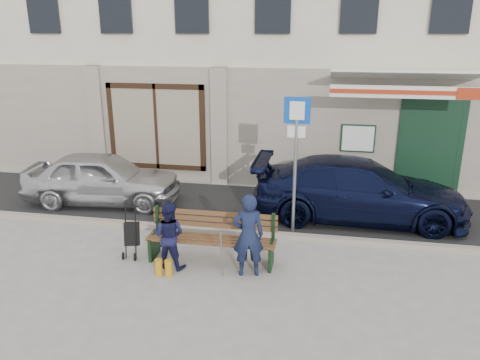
% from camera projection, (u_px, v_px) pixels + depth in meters
% --- Properties ---
extents(ground, '(80.00, 80.00, 0.00)m').
position_uv_depth(ground, '(236.00, 270.00, 8.45)').
color(ground, '#9E9991').
rests_on(ground, ground).
extents(asphalt_lane, '(60.00, 3.20, 0.01)m').
position_uv_depth(asphalt_lane, '(260.00, 209.00, 11.35)').
color(asphalt_lane, '#282828').
rests_on(asphalt_lane, ground).
extents(curb, '(60.00, 0.18, 0.12)m').
position_uv_depth(curb, '(250.00, 234.00, 9.84)').
color(curb, '#9E9384').
rests_on(curb, ground).
extents(building, '(20.00, 8.27, 10.00)m').
position_uv_depth(building, '(286.00, 2.00, 14.83)').
color(building, beige).
rests_on(building, ground).
extents(car_silver, '(3.92, 1.88, 1.29)m').
position_uv_depth(car_silver, '(103.00, 178.00, 11.57)').
color(car_silver, silver).
rests_on(car_silver, ground).
extents(car_navy, '(4.79, 1.98, 1.38)m').
position_uv_depth(car_navy, '(359.00, 190.00, 10.58)').
color(car_navy, black).
rests_on(car_navy, ground).
extents(parking_sign, '(0.54, 0.08, 2.89)m').
position_uv_depth(parking_sign, '(296.00, 143.00, 9.47)').
color(parking_sign, gray).
rests_on(parking_sign, ground).
extents(bench, '(2.40, 1.17, 0.98)m').
position_uv_depth(bench, '(209.00, 239.00, 8.66)').
color(bench, brown).
rests_on(bench, ground).
extents(man, '(0.62, 0.48, 1.51)m').
position_uv_depth(man, '(248.00, 235.00, 8.10)').
color(man, '#151D3A').
rests_on(man, ground).
extents(woman, '(0.66, 0.54, 1.25)m').
position_uv_depth(woman, '(169.00, 235.00, 8.40)').
color(woman, '#141538').
rests_on(woman, ground).
extents(stroller, '(0.33, 0.43, 0.97)m').
position_uv_depth(stroller, '(132.00, 235.00, 8.89)').
color(stroller, black).
rests_on(stroller, ground).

